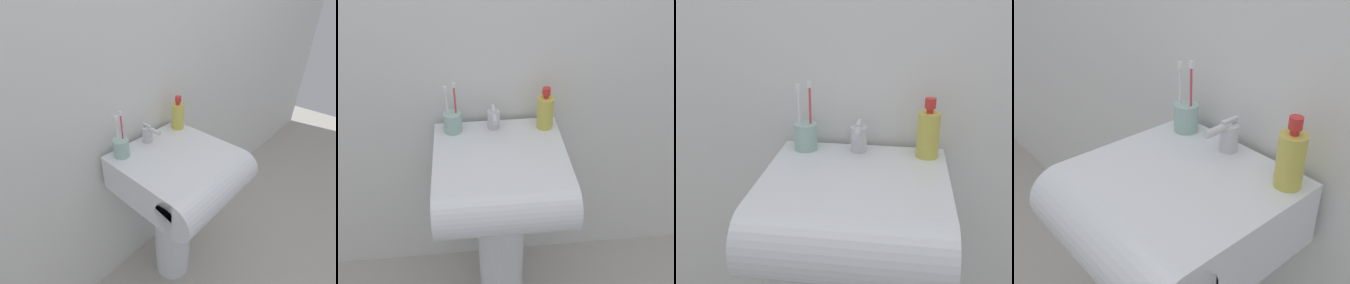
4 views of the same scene
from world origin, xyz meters
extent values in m
cube|color=silver|center=(0.00, 0.26, 1.20)|extent=(5.00, 0.05, 2.40)
cylinder|color=white|center=(0.00, 0.00, 0.33)|extent=(0.20, 0.20, 0.67)
cube|color=white|center=(0.00, 0.00, 0.76)|extent=(0.50, 0.43, 0.18)
cylinder|color=white|center=(0.00, -0.22, 0.76)|extent=(0.50, 0.18, 0.18)
cylinder|color=silver|center=(-0.01, 0.17, 0.88)|extent=(0.05, 0.05, 0.08)
cylinder|color=silver|center=(-0.01, 0.12, 0.92)|extent=(0.02, 0.09, 0.02)
cube|color=silver|center=(-0.01, 0.17, 0.93)|extent=(0.01, 0.06, 0.01)
cylinder|color=#99BFB2|center=(-0.17, 0.16, 0.89)|extent=(0.07, 0.07, 0.08)
cylinder|color=white|center=(-0.19, 0.15, 0.95)|extent=(0.01, 0.01, 0.17)
cube|color=white|center=(-0.19, 0.15, 1.04)|extent=(0.01, 0.01, 0.02)
cylinder|color=#D83F4C|center=(-0.16, 0.16, 0.95)|extent=(0.01, 0.01, 0.18)
cube|color=white|center=(-0.16, 0.16, 1.05)|extent=(0.01, 0.01, 0.02)
cylinder|color=gold|center=(0.20, 0.15, 0.91)|extent=(0.07, 0.07, 0.14)
cylinder|color=red|center=(0.20, 0.15, 0.99)|extent=(0.02, 0.02, 0.01)
cylinder|color=red|center=(0.20, 0.15, 1.01)|extent=(0.03, 0.03, 0.03)
camera|label=1|loc=(-0.74, -0.66, 1.52)|focal=28.00mm
camera|label=2|loc=(-0.11, -1.25, 1.81)|focal=45.00mm
camera|label=3|loc=(0.11, -1.03, 1.33)|focal=45.00mm
camera|label=4|loc=(0.66, -0.58, 1.41)|focal=45.00mm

